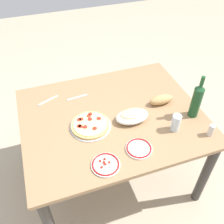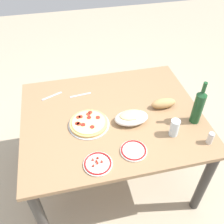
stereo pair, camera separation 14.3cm
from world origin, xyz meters
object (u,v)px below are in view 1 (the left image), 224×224
(wine_bottle, at_px, (197,100))
(water_glass, at_px, (176,123))
(bread_loaf, at_px, (161,99))
(spice_shaker, at_px, (211,130))
(side_plate_far, at_px, (139,148))
(pepperoni_pizza, at_px, (90,125))
(baked_pasta_dish, at_px, (132,116))
(dining_table, at_px, (112,125))
(side_plate_near, at_px, (106,164))

(wine_bottle, relative_size, water_glass, 2.67)
(wine_bottle, xyz_separation_m, bread_loaf, (-0.16, 0.19, -0.10))
(water_glass, xyz_separation_m, spice_shaker, (0.20, -0.12, -0.02))
(water_glass, relative_size, side_plate_far, 0.74)
(pepperoni_pizza, relative_size, water_glass, 2.30)
(water_glass, height_order, bread_loaf, water_glass)
(pepperoni_pizza, distance_m, wine_bottle, 0.76)
(pepperoni_pizza, xyz_separation_m, water_glass, (0.54, -0.22, 0.05))
(wine_bottle, xyz_separation_m, spice_shaker, (0.00, -0.21, -0.10))
(baked_pasta_dish, relative_size, wine_bottle, 0.71)
(wine_bottle, height_order, water_glass, wine_bottle)
(baked_pasta_dish, distance_m, water_glass, 0.30)
(spice_shaker, bearing_deg, side_plate_far, 175.42)
(dining_table, relative_size, baked_pasta_dish, 5.44)
(dining_table, height_order, side_plate_near, side_plate_near)
(water_glass, bearing_deg, wine_bottle, 23.47)
(baked_pasta_dish, xyz_separation_m, water_glass, (0.24, -0.18, 0.02))
(dining_table, bearing_deg, water_glass, -37.37)
(wine_bottle, bearing_deg, water_glass, -156.53)
(wine_bottle, xyz_separation_m, side_plate_near, (-0.74, -0.21, -0.13))
(water_glass, bearing_deg, dining_table, 142.63)
(dining_table, bearing_deg, bread_loaf, 0.60)
(pepperoni_pizza, height_order, bread_loaf, bread_loaf)
(pepperoni_pizza, bearing_deg, baked_pasta_dish, -6.62)
(side_plate_near, relative_size, spice_shaker, 2.04)
(baked_pasta_dish, bearing_deg, water_glass, -36.68)
(water_glass, xyz_separation_m, side_plate_far, (-0.30, -0.08, -0.05))
(water_glass, distance_m, bread_loaf, 0.28)
(pepperoni_pizza, xyz_separation_m, wine_bottle, (0.74, -0.13, 0.13))
(wine_bottle, bearing_deg, side_plate_far, -161.56)
(spice_shaker, bearing_deg, baked_pasta_dish, 145.73)
(side_plate_far, bearing_deg, spice_shaker, -4.58)
(dining_table, xyz_separation_m, side_plate_far, (0.06, -0.36, 0.12))
(wine_bottle, height_order, bread_loaf, wine_bottle)
(bread_loaf, height_order, spice_shaker, spice_shaker)
(dining_table, bearing_deg, side_plate_near, -114.04)
(bread_loaf, bearing_deg, pepperoni_pizza, -173.65)
(baked_pasta_dish, xyz_separation_m, side_plate_far, (-0.06, -0.26, -0.03))
(side_plate_near, distance_m, spice_shaker, 0.74)
(dining_table, relative_size, side_plate_far, 7.59)
(wine_bottle, bearing_deg, baked_pasta_dish, 167.83)
(spice_shaker, bearing_deg, dining_table, 144.74)
(dining_table, height_order, pepperoni_pizza, pepperoni_pizza)
(dining_table, height_order, water_glass, water_glass)
(baked_pasta_dish, bearing_deg, side_plate_far, -102.81)
(baked_pasta_dish, relative_size, spice_shaker, 2.76)
(water_glass, xyz_separation_m, side_plate_near, (-0.54, -0.13, -0.05))
(wine_bottle, distance_m, water_glass, 0.23)
(baked_pasta_dish, relative_size, side_plate_near, 1.35)
(wine_bottle, bearing_deg, side_plate_near, -163.82)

